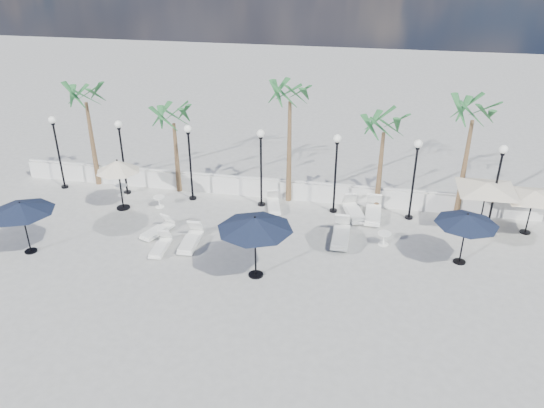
% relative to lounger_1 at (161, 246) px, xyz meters
% --- Properties ---
extents(ground, '(100.00, 100.00, 0.00)m').
position_rel_lounger_1_xyz_m(ground, '(3.20, -1.54, -0.21)').
color(ground, '#979792').
rests_on(ground, ground).
extents(balustrade, '(26.00, 0.30, 1.01)m').
position_rel_lounger_1_xyz_m(balustrade, '(3.20, 5.96, 0.26)').
color(balustrade, silver).
rests_on(balustrade, ground).
extents(lamppost_0, '(0.36, 0.36, 3.84)m').
position_rel_lounger_1_xyz_m(lamppost_0, '(-7.30, 4.96, 2.29)').
color(lamppost_0, black).
rests_on(lamppost_0, ground).
extents(lamppost_1, '(0.36, 0.36, 3.84)m').
position_rel_lounger_1_xyz_m(lamppost_1, '(-3.80, 4.96, 2.29)').
color(lamppost_1, black).
rests_on(lamppost_1, ground).
extents(lamppost_2, '(0.36, 0.36, 3.84)m').
position_rel_lounger_1_xyz_m(lamppost_2, '(-0.30, 4.96, 2.29)').
color(lamppost_2, black).
rests_on(lamppost_2, ground).
extents(lamppost_3, '(0.36, 0.36, 3.84)m').
position_rel_lounger_1_xyz_m(lamppost_3, '(3.20, 4.96, 2.29)').
color(lamppost_3, black).
rests_on(lamppost_3, ground).
extents(lamppost_4, '(0.36, 0.36, 3.84)m').
position_rel_lounger_1_xyz_m(lamppost_4, '(6.70, 4.96, 2.29)').
color(lamppost_4, black).
rests_on(lamppost_4, ground).
extents(lamppost_5, '(0.36, 0.36, 3.84)m').
position_rel_lounger_1_xyz_m(lamppost_5, '(10.20, 4.96, 2.29)').
color(lamppost_5, black).
rests_on(lamppost_5, ground).
extents(lamppost_6, '(0.36, 0.36, 3.84)m').
position_rel_lounger_1_xyz_m(lamppost_6, '(13.70, 4.96, 2.29)').
color(lamppost_6, black).
rests_on(lamppost_6, ground).
extents(palm_0, '(2.60, 2.60, 5.50)m').
position_rel_lounger_1_xyz_m(palm_0, '(-5.80, 5.76, 4.33)').
color(palm_0, brown).
rests_on(palm_0, ground).
extents(palm_1, '(2.60, 2.60, 4.70)m').
position_rel_lounger_1_xyz_m(palm_1, '(-1.30, 5.76, 3.55)').
color(palm_1, brown).
rests_on(palm_1, ground).
extents(palm_2, '(2.60, 2.60, 6.10)m').
position_rel_lounger_1_xyz_m(palm_2, '(4.40, 5.76, 4.91)').
color(palm_2, brown).
rests_on(palm_2, ground).
extents(palm_3, '(2.60, 2.60, 4.90)m').
position_rel_lounger_1_xyz_m(palm_3, '(8.70, 5.76, 3.74)').
color(palm_3, brown).
rests_on(palm_3, ground).
extents(palm_4, '(2.60, 2.60, 5.70)m').
position_rel_lounger_1_xyz_m(palm_4, '(12.40, 5.76, 4.52)').
color(palm_4, brown).
rests_on(palm_4, ground).
extents(lounger_1, '(0.63, 1.66, 0.61)m').
position_rel_lounger_1_xyz_m(lounger_1, '(0.00, 0.00, 0.00)').
color(lounger_1, white).
rests_on(lounger_1, ground).
extents(lounger_2, '(0.75, 2.00, 0.74)m').
position_rel_lounger_1_xyz_m(lounger_2, '(1.08, 0.67, 0.04)').
color(lounger_2, white).
rests_on(lounger_2, ground).
extents(lounger_3, '(1.00, 1.85, 0.66)m').
position_rel_lounger_1_xyz_m(lounger_3, '(3.85, 4.68, 0.02)').
color(lounger_3, white).
rests_on(lounger_3, ground).
extents(lounger_4, '(1.11, 1.82, 0.65)m').
position_rel_lounger_1_xyz_m(lounger_4, '(-0.65, 1.29, 0.01)').
color(lounger_4, white).
rests_on(lounger_4, ground).
extents(lounger_5, '(1.27, 2.19, 0.78)m').
position_rel_lounger_1_xyz_m(lounger_5, '(7.67, 4.68, 0.06)').
color(lounger_5, white).
rests_on(lounger_5, ground).
extents(lounger_6, '(0.73, 2.18, 0.81)m').
position_rel_lounger_1_xyz_m(lounger_6, '(7.25, 2.31, 0.07)').
color(lounger_6, white).
rests_on(lounger_6, ground).
extents(lounger_7, '(0.75, 2.18, 0.81)m').
position_rel_lounger_1_xyz_m(lounger_7, '(8.55, 4.68, 0.07)').
color(lounger_7, white).
rests_on(lounger_7, ground).
extents(side_table_0, '(0.57, 0.57, 0.55)m').
position_rel_lounger_1_xyz_m(side_table_0, '(-1.59, 3.79, 0.13)').
color(side_table_0, white).
rests_on(side_table_0, ground).
extents(side_table_1, '(0.57, 0.57, 0.56)m').
position_rel_lounger_1_xyz_m(side_table_1, '(-3.94, 4.66, 0.13)').
color(side_table_1, white).
rests_on(side_table_1, ground).
extents(side_table_2, '(0.58, 0.58, 0.56)m').
position_rel_lounger_1_xyz_m(side_table_2, '(9.07, 2.31, 0.13)').
color(side_table_2, white).
rests_on(side_table_2, ground).
extents(parasol_navy_left, '(2.62, 2.62, 2.31)m').
position_rel_lounger_1_xyz_m(parasol_navy_left, '(-5.26, -1.13, 1.83)').
color(parasol_navy_left, black).
rests_on(parasol_navy_left, ground).
extents(parasol_navy_mid, '(2.87, 2.87, 2.58)m').
position_rel_lounger_1_xyz_m(parasol_navy_mid, '(4.27, -1.00, 2.06)').
color(parasol_navy_mid, black).
rests_on(parasol_navy_mid, ground).
extents(parasol_navy_right, '(2.46, 2.46, 2.21)m').
position_rel_lounger_1_xyz_m(parasol_navy_right, '(12.07, 1.50, 1.73)').
color(parasol_navy_right, black).
rests_on(parasol_navy_right, ground).
extents(parasol_cream_sq_a, '(4.84, 4.84, 2.38)m').
position_rel_lounger_1_xyz_m(parasol_cream_sq_a, '(13.27, 4.66, 2.00)').
color(parasol_cream_sq_a, black).
rests_on(parasol_cream_sq_a, ground).
extents(parasol_cream_sq_b, '(4.38, 4.38, 2.19)m').
position_rel_lounger_1_xyz_m(parasol_cream_sq_b, '(15.20, 4.58, 1.82)').
color(parasol_cream_sq_b, black).
rests_on(parasol_cream_sq_b, ground).
extents(parasol_cream_small, '(2.06, 2.06, 2.53)m').
position_rel_lounger_1_xyz_m(parasol_cream_small, '(-3.25, 3.32, 1.96)').
color(parasol_cream_small, black).
rests_on(parasol_cream_small, ground).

